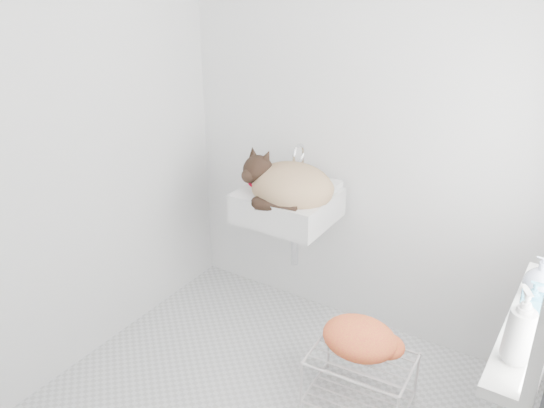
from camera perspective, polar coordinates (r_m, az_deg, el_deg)
The scene contains 11 objects.
back_wall at distance 3.05m, azimuth 9.63°, elevation 8.49°, with size 2.20×0.02×2.50m, color white.
left_wall at distance 2.92m, azimuth -19.32°, elevation 6.73°, with size 0.02×2.00×2.50m, color white.
windowsill at distance 2.29m, azimuth 24.53°, elevation -11.05°, with size 0.16×0.88×0.04m, color white.
sink at distance 3.10m, azimuth 1.58°, elevation 1.27°, with size 0.50×0.44×0.20m, color silver.
faucet at distance 3.20m, azimuth 3.27°, elevation 4.65°, with size 0.18×0.13×0.18m, color silver, non-canonical shape.
cat at distance 3.07m, azimuth 1.60°, elevation 1.82°, with size 0.51×0.43×0.31m.
wire_rack at distance 2.93m, azimuth 8.81°, elevation -17.01°, with size 0.47×0.33×0.28m, color silver.
towel at distance 2.85m, azimuth 8.72°, elevation -13.95°, with size 0.37×0.26×0.15m, color gold.
bottle_a at distance 2.07m, azimuth 23.15°, elevation -14.19°, with size 0.09×0.09×0.22m, color silver.
bottle_b at distance 2.26m, azimuth 24.28°, elevation -10.84°, with size 0.08×0.08×0.17m, color teal.
bottle_c at distance 2.43m, azimuth 25.11°, elevation -8.33°, with size 0.13×0.13×0.16m, color #A9AFCA.
Camera 1 is at (1.11, -1.71, 2.08)m, focal length 37.44 mm.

